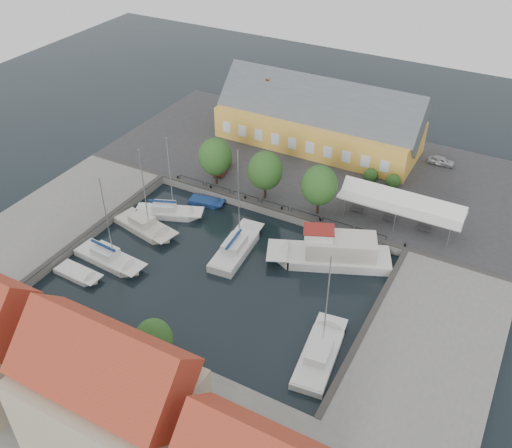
{
  "coord_description": "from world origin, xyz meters",
  "views": [
    {
      "loc": [
        25.0,
        -40.14,
        39.52
      ],
      "look_at": [
        0.0,
        6.0,
        1.5
      ],
      "focal_mm": 40.0,
      "sensor_mm": 36.0,
      "label": 1
    }
  ],
  "objects_px": {
    "tent_canopy": "(401,204)",
    "west_boat_a": "(167,213)",
    "center_sailboat": "(236,249)",
    "launch_sw": "(78,275)",
    "launch_nw": "(206,203)",
    "car_silver": "(441,161)",
    "west_boat_d": "(109,259)",
    "car_red": "(222,166)",
    "west_boat_b": "(145,227)",
    "east_boat_c": "(319,356)",
    "warehouse": "(316,120)",
    "trawler": "(334,254)"
  },
  "relations": [
    {
      "from": "west_boat_b",
      "to": "launch_sw",
      "type": "bearing_deg",
      "value": -96.46
    },
    {
      "from": "west_boat_a",
      "to": "west_boat_d",
      "type": "bearing_deg",
      "value": -92.38
    },
    {
      "from": "west_boat_a",
      "to": "launch_sw",
      "type": "height_order",
      "value": "west_boat_a"
    },
    {
      "from": "launch_sw",
      "to": "launch_nw",
      "type": "relative_size",
      "value": 1.19
    },
    {
      "from": "tent_canopy",
      "to": "launch_nw",
      "type": "distance_m",
      "value": 23.54
    },
    {
      "from": "car_silver",
      "to": "trawler",
      "type": "height_order",
      "value": "trawler"
    },
    {
      "from": "car_silver",
      "to": "west_boat_a",
      "type": "relative_size",
      "value": 0.32
    },
    {
      "from": "west_boat_a",
      "to": "launch_sw",
      "type": "relative_size",
      "value": 2.0
    },
    {
      "from": "trawler",
      "to": "west_boat_d",
      "type": "distance_m",
      "value": 24.32
    },
    {
      "from": "car_red",
      "to": "trawler",
      "type": "xyz_separation_m",
      "value": [
        19.59,
        -9.29,
        -0.65
      ]
    },
    {
      "from": "center_sailboat",
      "to": "west_boat_a",
      "type": "bearing_deg",
      "value": 168.44
    },
    {
      "from": "car_silver",
      "to": "east_boat_c",
      "type": "xyz_separation_m",
      "value": [
        -1.31,
        -37.84,
        -1.35
      ]
    },
    {
      "from": "car_silver",
      "to": "west_boat_b",
      "type": "relative_size",
      "value": 0.31
    },
    {
      "from": "car_silver",
      "to": "launch_sw",
      "type": "distance_m",
      "value": 48.57
    },
    {
      "from": "west_boat_d",
      "to": "east_boat_c",
      "type": "bearing_deg",
      "value": -3.61
    },
    {
      "from": "warehouse",
      "to": "west_boat_a",
      "type": "height_order",
      "value": "warehouse"
    },
    {
      "from": "car_silver",
      "to": "car_red",
      "type": "relative_size",
      "value": 0.87
    },
    {
      "from": "tent_canopy",
      "to": "west_boat_d",
      "type": "height_order",
      "value": "west_boat_d"
    },
    {
      "from": "car_red",
      "to": "west_boat_b",
      "type": "bearing_deg",
      "value": -112.2
    },
    {
      "from": "car_silver",
      "to": "launch_nw",
      "type": "relative_size",
      "value": 0.76
    },
    {
      "from": "center_sailboat",
      "to": "launch_nw",
      "type": "height_order",
      "value": "center_sailboat"
    },
    {
      "from": "center_sailboat",
      "to": "launch_nw",
      "type": "distance_m",
      "value": 10.46
    },
    {
      "from": "center_sailboat",
      "to": "launch_sw",
      "type": "height_order",
      "value": "center_sailboat"
    },
    {
      "from": "launch_nw",
      "to": "warehouse",
      "type": "bearing_deg",
      "value": 73.17
    },
    {
      "from": "center_sailboat",
      "to": "east_boat_c",
      "type": "height_order",
      "value": "center_sailboat"
    },
    {
      "from": "car_silver",
      "to": "center_sailboat",
      "type": "relative_size",
      "value": 0.28
    },
    {
      "from": "tent_canopy",
      "to": "car_red",
      "type": "bearing_deg",
      "value": 178.67
    },
    {
      "from": "west_boat_b",
      "to": "launch_nw",
      "type": "height_order",
      "value": "west_boat_b"
    },
    {
      "from": "launch_nw",
      "to": "launch_sw",
      "type": "bearing_deg",
      "value": -104.12
    },
    {
      "from": "east_boat_c",
      "to": "west_boat_a",
      "type": "bearing_deg",
      "value": 154.75
    },
    {
      "from": "tent_canopy",
      "to": "west_boat_b",
      "type": "height_order",
      "value": "west_boat_b"
    },
    {
      "from": "tent_canopy",
      "to": "west_boat_a",
      "type": "xyz_separation_m",
      "value": [
        -25.3,
        -10.14,
        -3.41
      ]
    },
    {
      "from": "tent_canopy",
      "to": "west_boat_a",
      "type": "relative_size",
      "value": 1.27
    },
    {
      "from": "car_silver",
      "to": "west_boat_d",
      "type": "distance_m",
      "value": 45.05
    },
    {
      "from": "trawler",
      "to": "warehouse",
      "type": "bearing_deg",
      "value": 118.45
    },
    {
      "from": "warehouse",
      "to": "west_boat_a",
      "type": "bearing_deg",
      "value": -109.92
    },
    {
      "from": "warehouse",
      "to": "center_sailboat",
      "type": "height_order",
      "value": "center_sailboat"
    },
    {
      "from": "warehouse",
      "to": "tent_canopy",
      "type": "xyz_separation_m",
      "value": [
        16.6,
        -13.86,
        -0.74
      ]
    },
    {
      "from": "trawler",
      "to": "west_boat_a",
      "type": "distance_m",
      "value": 21.0
    },
    {
      "from": "trawler",
      "to": "east_boat_c",
      "type": "distance_m",
      "value": 13.81
    },
    {
      "from": "car_red",
      "to": "launch_nw",
      "type": "distance_m",
      "value": 6.68
    },
    {
      "from": "center_sailboat",
      "to": "west_boat_b",
      "type": "height_order",
      "value": "center_sailboat"
    },
    {
      "from": "tent_canopy",
      "to": "trawler",
      "type": "relative_size",
      "value": 1.02
    },
    {
      "from": "west_boat_a",
      "to": "launch_nw",
      "type": "height_order",
      "value": "west_boat_a"
    },
    {
      "from": "launch_sw",
      "to": "center_sailboat",
      "type": "bearing_deg",
      "value": 41.91
    },
    {
      "from": "west_boat_d",
      "to": "launch_sw",
      "type": "xyz_separation_m",
      "value": [
        -1.33,
        -3.38,
        -0.18
      ]
    },
    {
      "from": "west_boat_a",
      "to": "west_boat_b",
      "type": "relative_size",
      "value": 0.97
    },
    {
      "from": "car_red",
      "to": "west_boat_b",
      "type": "distance_m",
      "value": 14.51
    },
    {
      "from": "warehouse",
      "to": "west_boat_d",
      "type": "relative_size",
      "value": 2.48
    },
    {
      "from": "car_red",
      "to": "trawler",
      "type": "relative_size",
      "value": 0.3
    }
  ]
}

